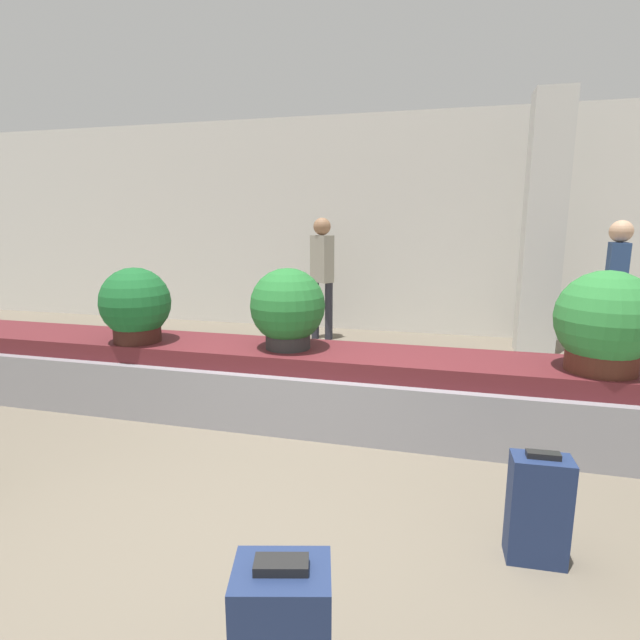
% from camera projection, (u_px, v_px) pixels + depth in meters
% --- Properties ---
extents(ground_plane, '(18.00, 18.00, 0.00)m').
position_uv_depth(ground_plane, '(255.00, 517.00, 2.87)').
color(ground_plane, '#6B6051').
extents(back_wall, '(18.00, 0.06, 3.20)m').
position_uv_depth(back_wall, '(382.00, 226.00, 7.45)').
color(back_wall, silver).
rests_on(back_wall, ground_plane).
extents(carousel, '(7.68, 0.86, 0.62)m').
position_uv_depth(carousel, '(320.00, 387.00, 4.21)').
color(carousel, gray).
rests_on(carousel, ground_plane).
extents(pillar, '(0.45, 0.45, 3.20)m').
position_uv_depth(pillar, '(543.00, 227.00, 6.18)').
color(pillar, silver).
rests_on(pillar, ground_plane).
extents(suitcase_2, '(0.29, 0.18, 0.58)m').
position_uv_depth(suitcase_2, '(538.00, 509.00, 2.46)').
color(suitcase_2, navy).
rests_on(suitcase_2, ground_plane).
extents(potted_plant_0, '(0.61, 0.61, 0.66)m').
position_uv_depth(potted_plant_0, '(135.00, 306.00, 4.36)').
color(potted_plant_0, '#381914').
rests_on(potted_plant_0, carousel).
extents(potted_plant_1, '(0.68, 0.68, 0.72)m').
position_uv_depth(potted_plant_1, '(605.00, 323.00, 3.48)').
color(potted_plant_1, '#4C2319').
rests_on(potted_plant_1, carousel).
extents(potted_plant_2, '(0.62, 0.62, 0.67)m').
position_uv_depth(potted_plant_2, '(288.00, 309.00, 4.13)').
color(potted_plant_2, '#2D2D2D').
rests_on(potted_plant_2, carousel).
extents(traveler_0, '(0.36, 0.34, 1.72)m').
position_uv_depth(traveler_0, '(322.00, 267.00, 6.99)').
color(traveler_0, '#282833').
rests_on(traveler_0, ground_plane).
extents(traveler_1, '(0.31, 0.34, 1.68)m').
position_uv_depth(traveler_1, '(615.00, 284.00, 5.40)').
color(traveler_1, '#282833').
rests_on(traveler_1, ground_plane).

